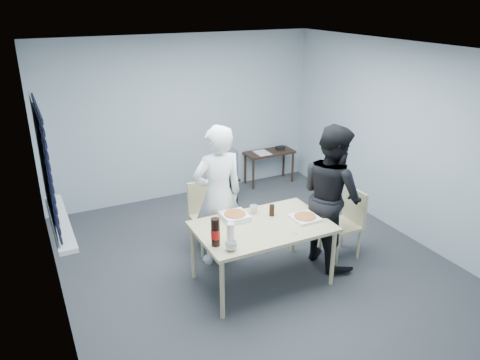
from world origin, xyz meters
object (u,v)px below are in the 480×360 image
chair_far (206,210)px  backpack (227,165)px  side_table (269,156)px  mug_a (231,246)px  dining_table (263,230)px  person_black (331,196)px  stool (227,184)px  mug_b (254,209)px  chair_right (347,218)px  person_white (218,196)px  soda_bottle (215,233)px

chair_far → backpack: (0.79, 1.06, 0.16)m
side_table → mug_a: size_ratio=7.09×
dining_table → person_black: 1.00m
backpack → mug_a: 2.69m
stool → mug_b: 1.93m
chair_far → backpack: bearing=53.2°
chair_right → person_black: size_ratio=0.50×
dining_table → person_white: 0.73m
dining_table → mug_b: mug_b is taller
chair_far → chair_right: same height
person_white → person_black: 1.37m
person_white → stool: size_ratio=3.89×
dining_table → chair_far: (-0.25, 1.07, -0.16)m
person_white → mug_a: person_white is taller
dining_table → person_white: person_white is taller
backpack → soda_bottle: (-1.19, -2.30, 0.21)m
person_black → side_table: size_ratio=2.03×
chair_far → dining_table: bearing=-76.6°
backpack → dining_table: bearing=-116.1°
person_black → mug_a: person_black is taller
dining_table → chair_far: chair_far is taller
backpack → soda_bottle: 2.60m
person_black → stool: bearing=11.8°
chair_right → person_black: 0.47m
side_table → backpack: size_ratio=1.93×
stool → person_white: bearing=-118.2°
dining_table → soda_bottle: (-0.65, -0.18, 0.21)m
chair_right → mug_b: 1.25m
dining_table → side_table: size_ratio=1.73×
person_white → person_black: same height
chair_right → side_table: bearing=82.5°
person_white → backpack: bearing=-118.4°
chair_far → backpack: 1.33m
dining_table → backpack: (0.54, 2.13, 0.00)m
chair_far → mug_b: bearing=-67.2°
side_table → mug_a: 3.69m
stool → mug_b: bearing=-104.7°
chair_far → mug_a: (-0.29, -1.40, 0.27)m
mug_a → side_table: bearing=54.3°
side_table → person_black: bearing=-103.5°
dining_table → backpack: 2.19m
person_white → mug_b: 0.47m
mug_b → soda_bottle: size_ratio=0.33×
side_table → stool: side_table is taller
side_table → soda_bottle: size_ratio=2.85×
soda_bottle → chair_right: bearing=7.2°
mug_a → soda_bottle: soda_bottle is taller
side_table → mug_a: bearing=-125.7°
mug_b → mug_a: bearing=-132.8°
person_white → backpack: 1.68m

